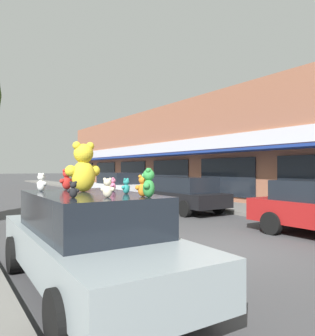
# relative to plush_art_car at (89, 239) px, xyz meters

# --- Properties ---
(ground_plane) EXTENTS (260.00, 260.00, 0.00)m
(ground_plane) POSITION_rel_plush_art_car_xyz_m (3.40, 0.74, -0.77)
(ground_plane) COLOR #424244
(storefront_row) EXTENTS (15.94, 40.87, 6.11)m
(storefront_row) POSITION_rel_plush_art_car_xyz_m (17.87, 10.21, 2.28)
(storefront_row) COLOR #9E6047
(storefront_row) RESTS_ON ground_plane
(plush_art_car) EXTENTS (1.94, 4.76, 1.46)m
(plush_art_car) POSITION_rel_plush_art_car_xyz_m (0.00, 0.00, 0.00)
(plush_art_car) COLOR #8C999E
(plush_art_car) RESTS_ON ground_plane
(teddy_bear_giant) EXTENTS (0.59, 0.36, 0.81)m
(teddy_bear_giant) POSITION_rel_plush_art_car_xyz_m (0.06, 0.38, 1.08)
(teddy_bear_giant) COLOR yellow
(teddy_bear_giant) RESTS_ON plush_art_car
(teddy_bear_red) EXTENTS (0.28, 0.19, 0.37)m
(teddy_bear_red) POSITION_rel_plush_art_car_xyz_m (0.01, 1.10, 0.87)
(teddy_bear_red) COLOR red
(teddy_bear_red) RESTS_ON plush_art_car
(teddy_bear_cream) EXTENTS (0.18, 0.17, 0.26)m
(teddy_bear_cream) POSITION_rel_plush_art_car_xyz_m (-0.07, -0.84, 0.81)
(teddy_bear_cream) COLOR beige
(teddy_bear_cream) RESTS_ON plush_art_car
(teddy_bear_orange) EXTENTS (0.22, 0.14, 0.29)m
(teddy_bear_orange) POSITION_rel_plush_art_car_xyz_m (0.40, -0.95, 0.83)
(teddy_bear_orange) COLOR orange
(teddy_bear_orange) RESTS_ON plush_art_car
(teddy_bear_green) EXTENTS (0.25, 0.27, 0.38)m
(teddy_bear_green) POSITION_rel_plush_art_car_xyz_m (0.38, -1.12, 0.88)
(teddy_bear_green) COLOR green
(teddy_bear_green) RESTS_ON plush_art_car
(teddy_bear_teal) EXTENTS (0.18, 0.13, 0.23)m
(teddy_bear_teal) POSITION_rel_plush_art_car_xyz_m (0.43, -0.41, 0.80)
(teddy_bear_teal) COLOR teal
(teddy_bear_teal) RESTS_ON plush_art_car
(teddy_bear_black) EXTENTS (0.16, 0.10, 0.22)m
(teddy_bear_black) POSITION_rel_plush_art_car_xyz_m (-0.45, -0.64, 0.79)
(teddy_bear_black) COLOR black
(teddy_bear_black) RESTS_ON plush_art_car
(teddy_bear_white) EXTENTS (0.17, 0.23, 0.30)m
(teddy_bear_white) POSITION_rel_plush_art_car_xyz_m (-0.49, 0.87, 0.84)
(teddy_bear_white) COLOR white
(teddy_bear_white) RESTS_ON plush_art_car
(teddy_bear_pink) EXTENTS (0.13, 0.17, 0.23)m
(teddy_bear_pink) POSITION_rel_plush_art_car_xyz_m (0.53, 0.26, 0.80)
(teddy_bear_pink) COLOR pink
(teddy_bear_pink) RESTS_ON plush_art_car
(parked_car_far_center) EXTENTS (1.92, 4.30, 1.48)m
(parked_car_far_center) POSITION_rel_plush_art_car_xyz_m (6.66, 6.43, 0.04)
(parked_car_far_center) COLOR black
(parked_car_far_center) RESTS_ON ground_plane
(parked_car_far_right) EXTENTS (2.00, 4.77, 1.60)m
(parked_car_far_right) POSITION_rel_plush_art_car_xyz_m (6.66, 12.50, 0.07)
(parked_car_far_right) COLOR silver
(parked_car_far_right) RESTS_ON ground_plane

